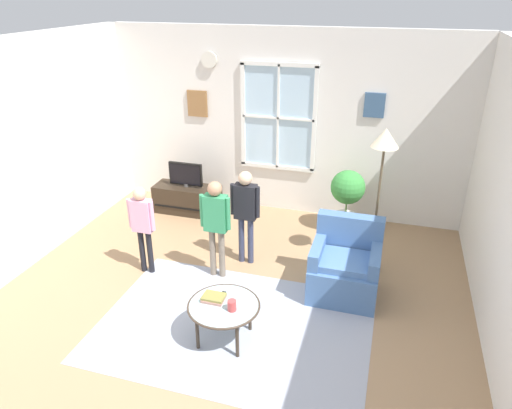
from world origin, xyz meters
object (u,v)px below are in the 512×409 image
tv_stand (187,199)px  potted_plant_by_window (347,196)px  person_green_shirt (216,219)px  person_black_shirt (246,207)px  book_stack (214,298)px  remote_near_books (222,296)px  floor_lamp (384,153)px  coffee_table (224,307)px  armchair (345,267)px  person_pink_shirt (142,220)px  television (186,174)px  cup (232,305)px

tv_stand → potted_plant_by_window: bearing=1.5°
person_green_shirt → person_black_shirt: (0.24, 0.40, 0.00)m
book_stack → person_black_shirt: person_black_shirt is taller
person_black_shirt → remote_near_books: bearing=-82.7°
tv_stand → potted_plant_by_window: size_ratio=1.10×
remote_near_books → floor_lamp: size_ratio=0.08×
coffee_table → book_stack: size_ratio=3.30×
coffee_table → person_green_shirt: bearing=114.2°
armchair → floor_lamp: floor_lamp is taller
armchair → person_black_shirt: bearing=166.9°
book_stack → person_black_shirt: size_ratio=0.18×
floor_lamp → armchair: bearing=-112.0°
coffee_table → person_pink_shirt: 1.65m
person_pink_shirt → coffee_table: bearing=-33.5°
coffee_table → book_stack: 0.14m
tv_stand → remote_near_books: 2.91m
television → armchair: 3.01m
tv_stand → coffee_table: 3.05m
person_green_shirt → floor_lamp: floor_lamp is taller
person_green_shirt → armchair: bearing=3.8°
book_stack → remote_near_books: (0.05, 0.07, -0.01)m
television → armchair: bearing=-28.9°
coffee_table → potted_plant_by_window: bearing=71.8°
remote_near_books → book_stack: bearing=-127.1°
tv_stand → person_green_shirt: person_green_shirt is taller
tv_stand → armchair: (2.62, -1.45, 0.11)m
remote_near_books → person_pink_shirt: 1.52m
remote_near_books → person_pink_shirt: size_ratio=0.12×
person_green_shirt → person_black_shirt: same height
tv_stand → book_stack: (1.45, -2.56, 0.23)m
book_stack → cup: (0.23, -0.10, 0.03)m
tv_stand → cup: (1.68, -2.66, 0.26)m
person_green_shirt → person_black_shirt: 0.47m
person_black_shirt → television: bearing=139.3°
cup → potted_plant_by_window: potted_plant_by_window is taller
cup → person_pink_shirt: size_ratio=0.10×
armchair → book_stack: (-1.17, -1.11, 0.12)m
coffee_table → person_pink_shirt: size_ratio=0.64×
tv_stand → coffee_table: tv_stand is taller
person_pink_shirt → potted_plant_by_window: (2.23, 1.78, -0.15)m
coffee_table → floor_lamp: floor_lamp is taller
television → person_black_shirt: size_ratio=0.43×
person_green_shirt → book_stack: bearing=-70.7°
coffee_table → remote_near_books: size_ratio=5.17×
cup → remote_near_books: 0.25m
person_black_shirt → floor_lamp: 1.75m
cup → floor_lamp: (1.21, 1.86, 1.05)m
television → book_stack: television is taller
television → potted_plant_by_window: 2.45m
armchair → floor_lamp: (0.26, 0.65, 1.19)m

